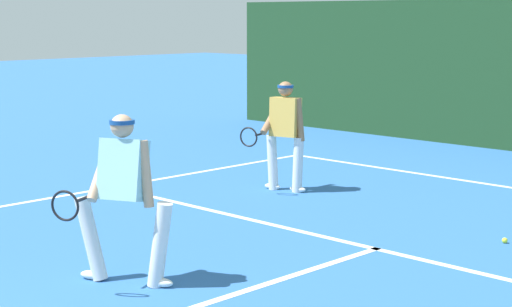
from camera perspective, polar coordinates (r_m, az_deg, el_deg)
court_line_service at (r=9.77m, az=8.03°, el=-6.34°), size 8.15×0.10×0.01m
player_near at (r=8.34m, az=-8.92°, el=-2.51°), size 1.02×1.02×1.68m
player_far at (r=12.69m, az=1.93°, el=1.52°), size 0.70×0.91×1.65m
tennis_ball at (r=10.32m, az=16.34°, el=-5.61°), size 0.07×0.07×0.07m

